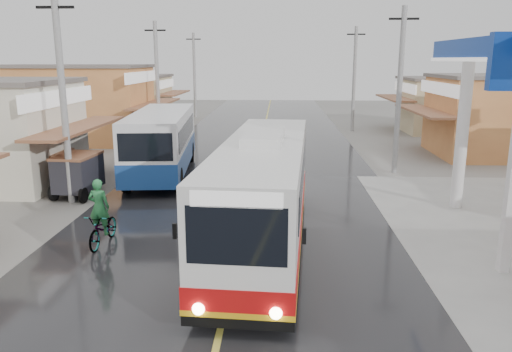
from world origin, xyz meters
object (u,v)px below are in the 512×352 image
object	(u,v)px
tricycle_near	(78,173)
tricycle_far	(54,167)
cyclist	(102,223)
second_bus	(162,141)
coach_bus	(264,191)

from	to	relation	value
tricycle_near	tricycle_far	size ratio (longest dim) A/B	1.17
cyclist	tricycle_far	world-z (taller)	cyclist
second_bus	tricycle_far	world-z (taller)	second_bus
coach_bus	cyclist	distance (m)	5.01
cyclist	tricycle_near	world-z (taller)	cyclist
cyclist	tricycle_far	xyz separation A→B (m)	(-4.60, 6.98, 0.20)
tricycle_near	cyclist	bearing A→B (deg)	-57.00
second_bus	cyclist	world-z (taller)	second_bus
cyclist	tricycle_near	bearing A→B (deg)	121.32
coach_bus	tricycle_near	size ratio (longest dim) A/B	4.63
tricycle_far	second_bus	bearing A→B (deg)	25.54
cyclist	tricycle_near	size ratio (longest dim) A/B	0.88
tricycle_far	tricycle_near	bearing A→B (deg)	-48.08
coach_bus	second_bus	xyz separation A→B (m)	(-5.26, 9.21, -0.02)
coach_bus	tricycle_far	xyz separation A→B (m)	(-9.51, 6.66, -0.77)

